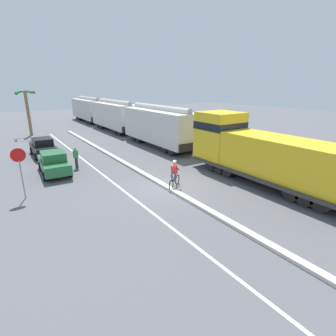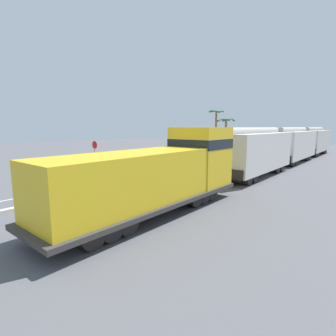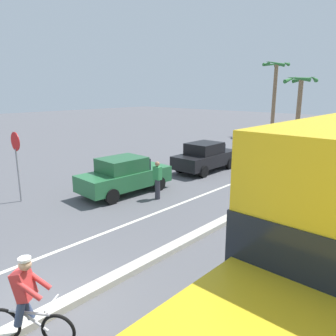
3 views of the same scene
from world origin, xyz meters
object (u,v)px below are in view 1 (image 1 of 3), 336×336
Objects in this scene: hopper_car_lead at (160,126)px; cyclist at (174,175)px; hopper_car_trailing at (89,109)px; parked_car_black at (43,147)px; locomotive at (258,154)px; stop_sign at (20,164)px; palm_tree_near at (26,103)px; parked_car_green at (54,163)px; hopper_car_middle at (115,116)px; pedestrian_by_cars at (76,158)px.

hopper_car_lead reaches higher than cyclist.
parked_car_black is (-10.70, -20.73, -1.26)m from hopper_car_trailing.
locomotive reaches higher than stop_sign.
palm_tree_near is (-10.26, 26.52, 2.23)m from locomotive.
palm_tree_near is (-4.98, 24.61, 3.21)m from cyclist.
hopper_car_trailing is 6.18× the size of cyclist.
parked_car_green is 5.76m from parked_car_black.
hopper_car_middle is at bearing 90.00° from hopper_car_lead.
locomotive is 2.72× the size of parked_car_green.
hopper_car_trailing reaches higher than pedestrian_by_cars.
pedestrian_by_cars is (1.02, -17.26, -3.18)m from palm_tree_near.
hopper_car_lead reaches higher than parked_car_green.
palm_tree_near reaches higher than parked_car_black.
locomotive is at bearing -39.14° from parked_car_green.
hopper_car_lead is 6.18× the size of cyclist.
parked_car_black is at bearing 87.99° from parked_car_green.
parked_car_black is 1.46× the size of stop_sign.
hopper_car_middle and hopper_car_trailing have the same top height.
hopper_car_middle is 1.00× the size of hopper_car_trailing.
hopper_car_middle is (0.00, 11.60, 0.00)m from hopper_car_lead.
palm_tree_near reaches higher than hopper_car_middle.
parked_car_black is at bearing 126.19° from locomotive.
hopper_car_trailing reaches higher than parked_car_black.
hopper_car_lead is 11.05m from parked_car_black.
hopper_car_lead reaches higher than pedestrian_by_cars.
hopper_car_middle reaches higher than parked_car_green.
hopper_car_trailing is 33.88m from cyclist.
palm_tree_near is at bearing 82.14° from stop_sign.
cyclist is at bearing -103.59° from hopper_car_middle.
locomotive is at bearing -45.06° from pedestrian_by_cars.
stop_sign is at bearing 157.25° from cyclist.
hopper_car_middle is at bearing 76.41° from cyclist.
stop_sign is at bearing -152.31° from hopper_car_lead.
stop_sign is at bearing -104.90° from parked_car_black.
stop_sign is at bearing -122.26° from parked_car_green.
hopper_car_trailing is at bearing 62.71° from parked_car_black.
stop_sign is at bearing -125.47° from hopper_car_middle.
parked_car_black is (-10.70, 2.47, -1.26)m from hopper_car_lead.
stop_sign reaches higher than parked_car_black.
palm_tree_near is at bearing -139.26° from hopper_car_trailing.
stop_sign is at bearing -113.66° from hopper_car_trailing.
hopper_car_lead and hopper_car_middle have the same top height.
hopper_car_trailing reaches higher than parked_car_green.
parked_car_green is at bearing 128.93° from cyclist.
locomotive is 23.76m from hopper_car_middle.
parked_car_black is 5.55m from pedestrian_by_cars.
cyclist is 8.67m from stop_sign.
parked_car_black is at bearing 167.02° from hopper_car_lead.
hopper_car_lead is 9.76m from pedestrian_by_cars.
stop_sign is 0.51× the size of palm_tree_near.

